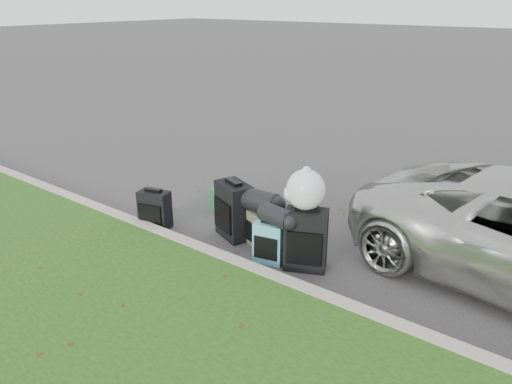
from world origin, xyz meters
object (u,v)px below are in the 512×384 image
Objects in this scene: suitcase_small_black at (155,210)px; suitcase_teal at (269,242)px; suitcase_large_black_left at (234,210)px; suitcase_olive at (259,229)px; tote_green at (223,200)px; suitcase_large_black_right at (306,240)px; tote_navy at (249,201)px.

suitcase_small_black is 1.98m from suitcase_teal.
suitcase_olive is (0.46, -0.01, -0.15)m from suitcase_large_black_left.
suitcase_large_black_left is 1.47× the size of suitcase_teal.
tote_green is at bearing 137.89° from suitcase_teal.
suitcase_teal is at bearing -10.27° from suitcase_small_black.
suitcase_olive is at bearing 19.35° from suitcase_large_black_left.
suitcase_olive is at bearing 0.67° from suitcase_small_black.
suitcase_olive is 1.36× the size of tote_green.
suitcase_olive is at bearing 145.74° from suitcase_large_black_right.
tote_navy is (-0.43, 0.89, -0.25)m from suitcase_large_black_left.
tote_green is at bearing 134.85° from suitcase_large_black_right.
suitcase_olive is 0.86m from suitcase_large_black_right.
suitcase_large_black_right is at bearing -6.62° from tote_green.
suitcase_olive is 0.47m from suitcase_teal.
suitcase_large_black_right is (1.30, -0.15, -0.01)m from suitcase_large_black_left.
suitcase_small_black is 1.03× the size of suitcase_teal.
suitcase_large_black_left reaches higher than suitcase_large_black_right.
suitcase_small_black is 1.82× the size of tote_navy.
suitcase_large_black_left is at bearing -25.37° from tote_green.
suitcase_large_black_left reaches higher than tote_navy.
suitcase_teal is 1.81m from tote_green.
suitcase_small_black is 1.67m from suitcase_olive.
suitcase_large_black_left reaches higher than tote_green.
suitcase_olive is 1.28m from tote_navy.
suitcase_large_black_left is (1.13, 0.49, 0.12)m from suitcase_small_black.
suitcase_olive is at bearing 130.55° from suitcase_teal.
suitcase_teal reaches higher than tote_navy.
suitcase_teal is (1.97, 0.20, -0.01)m from suitcase_small_black.
tote_green reaches higher than tote_navy.
suitcase_teal is at bearing -15.13° from suitcase_olive.
suitcase_small_black is 1.56m from tote_navy.
suitcase_large_black_left is 1.02m from tote_navy.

